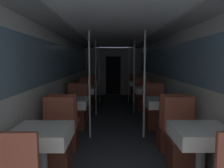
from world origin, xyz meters
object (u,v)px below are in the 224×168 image
support_pole_left_1 (89,85)px  support_pole_right_1 (144,85)px  chair_left_near_3 (88,97)px  chair_right_far_3 (136,92)px  dining_table_left_0 (42,138)px  dining_table_left_1 (72,105)px  chair_right_far_0 (182,147)px  chair_right_near_2 (150,108)px  support_pole_right_3 (129,74)px  dining_table_right_1 (162,104)px  chair_left_near_1 (66,132)px  support_pole_left_3 (99,74)px  dining_table_right_2 (146,91)px  chair_left_far_2 (86,100)px  chair_left_far_1 (77,115)px  dining_table_right_0 (201,137)px  support_pole_right_2 (134,78)px  support_pole_left_2 (96,78)px  chair_right_far_1 (155,115)px  dining_table_right_3 (138,84)px  chair_left_near_2 (81,109)px  chair_left_far_0 (56,147)px  chair_left_far_3 (91,92)px  chair_right_near_3 (140,97)px  chair_right_far_2 (143,100)px  dining_table_left_3 (90,84)px  chair_right_near_1 (170,132)px  dining_table_left_2 (83,91)px

support_pole_left_1 → support_pole_right_1: 1.05m
chair_left_near_3 → chair_right_far_3: 2.12m
dining_table_left_0 → dining_table_left_1: same height
chair_right_far_0 → chair_right_near_2: 2.46m
support_pole_right_3 → dining_table_right_1: bearing=-84.6°
chair_left_near_1 → support_pole_right_1: bearing=23.3°
chair_right_far_0 → support_pole_right_1: (-0.35, 1.23, 0.73)m
support_pole_left_3 → chair_left_near_1: bearing=-94.7°
chair_right_far_0 → dining_table_right_2: chair_right_far_0 is taller
support_pole_left_1 → chair_right_far_0: support_pole_left_1 is taller
chair_left_far_2 → chair_right_near_2: (1.75, -1.20, 0.00)m
dining_table_right_1 → chair_left_near_1: bearing=-161.0°
chair_left_far_1 → support_pole_right_3: bearing=-114.5°
dining_table_right_0 → chair_right_near_2: (-0.00, 3.06, -0.35)m
support_pole_right_2 → support_pole_right_3: 1.83m
chair_right_far_0 → dining_table_right_1: 1.28m
chair_left_far_2 → support_pole_left_2: (0.35, -0.60, 0.73)m
chair_right_far_1 → dining_table_right_3: size_ratio=1.28×
chair_right_far_0 → support_pole_right_3: size_ratio=0.47×
support_pole_left_1 → support_pole_right_3: bearing=74.0°
dining_table_right_0 → support_pole_right_1: size_ratio=0.37×
chair_left_far_1 → chair_right_far_1: (1.75, 0.00, 0.00)m
support_pole_left_2 → dining_table_left_0: bearing=-95.4°
chair_left_near_1 → dining_table_right_1: (1.75, 0.60, 0.35)m
dining_table_right_3 → support_pole_right_3: (-0.35, -0.00, 0.38)m
dining_table_left_1 → support_pole_right_2: support_pole_right_2 is taller
support_pole_left_2 → dining_table_right_2: bearing=0.0°
chair_left_near_2 → dining_table_right_3: 3.02m
dining_table_left_0 → chair_right_far_0: 1.88m
chair_left_far_0 → dining_table_left_1: size_ratio=1.28×
support_pole_left_2 → chair_right_near_2: size_ratio=2.11×
dining_table_left_1 → dining_table_right_2: 2.53m
chair_left_far_3 → dining_table_right_3: size_ratio=1.28×
support_pole_right_2 → dining_table_right_2: bearing=0.0°
support_pole_right_1 → chair_right_near_3: (0.35, 3.06, -0.73)m
chair_right_near_2 → chair_right_far_2: size_ratio=1.00×
chair_left_far_2 → chair_right_near_3: 1.86m
dining_table_left_0 → dining_table_right_2: same height
dining_table_left_0 → chair_right_far_3: (1.75, 6.10, -0.35)m
dining_table_right_2 → support_pole_right_2: size_ratio=0.37×
support_pole_left_2 → chair_left_near_3: size_ratio=2.11×
dining_table_left_3 → chair_left_far_3: size_ratio=0.78×
support_pole_left_1 → dining_table_left_0: bearing=-100.7°
support_pole_left_2 → support_pole_right_3: bearing=60.2°
dining_table_left_1 → support_pole_right_2: 2.34m
chair_right_far_2 → chair_left_far_1: bearing=46.4°
chair_right_near_1 → chair_right_far_2: bearing=90.0°
dining_table_right_3 → support_pole_left_2: bearing=-127.3°
chair_left_far_2 → chair_right_near_3: bearing=-160.2°
dining_table_left_2 → dining_table_right_0: 4.06m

